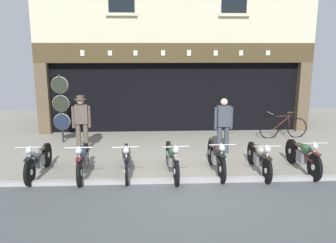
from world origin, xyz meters
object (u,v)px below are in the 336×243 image
motorcycle_far_left (38,159)px  motorcycle_center_right (216,156)px  motorcycle_center_left (126,159)px  tyre_sign_pole (61,104)px  salesman_left (81,120)px  advert_board_far (253,87)px  motorcycle_far_right (303,155)px  motorcycle_left (83,160)px  motorcycle_right (259,157)px  shopkeeper_center (223,123)px  leaning_bicycle (283,127)px  advert_board_near (228,87)px  motorcycle_center (172,158)px

motorcycle_far_left → motorcycle_center_right: (4.45, -0.01, 0.01)m
motorcycle_center_left → tyre_sign_pole: tyre_sign_pole is taller
motorcycle_center_right → salesman_left: size_ratio=1.18×
motorcycle_center_right → advert_board_far: 5.36m
motorcycle_center_right → motorcycle_far_right: motorcycle_far_right is taller
motorcycle_far_left → motorcycle_left: 1.11m
motorcycle_right → motorcycle_far_right: size_ratio=1.02×
motorcycle_far_left → shopkeeper_center: (4.95, 1.63, 0.51)m
shopkeeper_center → leaning_bicycle: (2.52, 1.74, -0.55)m
motorcycle_far_right → salesman_left: size_ratio=1.16×
advert_board_near → advert_board_far: 0.99m
motorcycle_center_left → motorcycle_center: size_ratio=0.92×
motorcycle_center_left → advert_board_far: advert_board_far is taller
leaning_bicycle → advert_board_far: bearing=26.2°
salesman_left → shopkeeper_center: (4.27, -0.46, -0.03)m
motorcycle_left → motorcycle_center_right: 3.35m
motorcycle_center_left → advert_board_far: bearing=-137.7°
motorcycle_center → motorcycle_right: size_ratio=1.03×
motorcycle_center → leaning_bicycle: 5.41m
motorcycle_center_left → leaning_bicycle: size_ratio=1.10×
motorcycle_far_right → advert_board_near: bearing=-79.5°
motorcycle_center → tyre_sign_pole: size_ratio=0.92×
motorcycle_left → motorcycle_right: size_ratio=0.98×
shopkeeper_center → tyre_sign_pole: tyre_sign_pole is taller
motorcycle_center_left → motorcycle_far_left: bearing=-5.6°
motorcycle_far_right → leaning_bicycle: bearing=-104.2°
motorcycle_far_right → motorcycle_left: bearing=-0.4°
motorcycle_right → salesman_left: size_ratio=1.18×
motorcycle_far_left → motorcycle_center_right: 4.45m
tyre_sign_pole → leaning_bicycle: size_ratio=1.31×
motorcycle_center → salesman_left: salesman_left is taller
motorcycle_left → advert_board_far: 7.47m
motorcycle_left → leaning_bicycle: (6.37, 3.46, -0.04)m
salesman_left → leaning_bicycle: bearing=-177.8°
motorcycle_far_right → advert_board_near: (-0.97, 4.70, 1.24)m
motorcycle_right → leaning_bicycle: 3.95m
motorcycle_center → advert_board_far: bearing=-129.4°
motorcycle_far_right → shopkeeper_center: size_ratio=1.19×
motorcycle_right → leaning_bicycle: leaning_bicycle is taller
motorcycle_right → tyre_sign_pole: size_ratio=0.89×
motorcycle_right → advert_board_far: bearing=-102.6°
motorcycle_left → salesman_left: 2.28m
motorcycle_far_right → advert_board_near: 4.96m
advert_board_near → leaning_bicycle: bearing=-36.9°
motorcycle_center → motorcycle_far_right: 3.37m
motorcycle_left → advert_board_far: bearing=-143.7°
shopkeeper_center → motorcycle_far_left: bearing=14.3°
motorcycle_center_left → motorcycle_center_right: motorcycle_center_right is taller
motorcycle_left → advert_board_far: (5.61, 4.77, 1.26)m
advert_board_far → motorcycle_center_left: bearing=-133.7°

